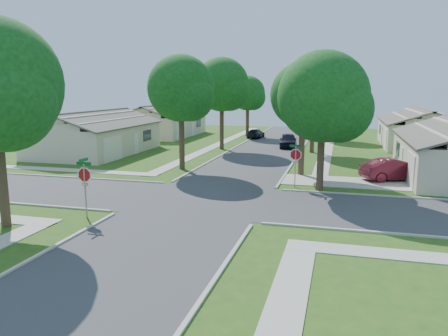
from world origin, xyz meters
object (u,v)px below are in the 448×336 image
stop_sign_sw (85,177)px  tree_w_mid (222,87)px  tree_ne_corner (324,101)px  tree_e_mid (315,89)px  house_ne_far (420,133)px  car_driveway (395,170)px  tree_w_near (182,91)px  tree_w_far (248,95)px  house_nw_far (163,124)px  tree_e_far (321,91)px  tree_e_near (304,98)px  car_curb_west (256,134)px  stop_sign_ne (296,157)px  house_nw_near (96,138)px  car_curb_east (288,140)px

stop_sign_sw → tree_w_mid: (0.06, 25.71, 4.46)m
stop_sign_sw → tree_ne_corner: tree_ne_corner is taller
tree_e_mid → house_ne_far: tree_e_mid is taller
tree_ne_corner → car_driveway: 8.19m
tree_w_near → tree_ne_corner: bearing=-23.6°
tree_w_near → tree_w_far: 25.01m
tree_e_mid → house_nw_far: bearing=152.1°
tree_e_far → tree_w_near: tree_w_near is taller
tree_e_near → tree_w_near: bearing=180.0°
tree_w_near → tree_w_mid: tree_w_mid is taller
tree_e_far → car_curb_west: size_ratio=2.15×
stop_sign_sw → tree_e_far: size_ratio=0.34×
tree_e_near → house_ne_far: bearing=60.7°
stop_sign_ne → house_nw_near: size_ratio=0.22×
stop_sign_ne → car_curb_west: (-7.90, 27.44, -1.44)m
stop_sign_sw → car_driveway: bearing=40.1°
tree_e_mid → car_curb_east: bearing=131.3°
stop_sign_sw → car_curb_east: bearing=77.1°
tree_w_mid → car_curb_west: (1.44, 11.14, -5.90)m
tree_e_mid → tree_w_far: size_ratio=1.15×
tree_e_mid → tree_ne_corner: tree_e_mid is taller
house_ne_far → car_curb_east: 14.87m
car_curb_west → tree_e_near: bearing=112.6°
stop_sign_ne → tree_e_near: tree_e_near is taller
car_driveway → tree_w_mid: bearing=28.3°
tree_w_mid → house_ne_far: tree_w_mid is taller
tree_e_far → house_ne_far: bearing=-24.0°
stop_sign_ne → car_curb_west: 28.60m
stop_sign_ne → tree_ne_corner: 3.96m
car_curb_east → tree_ne_corner: bearing=-83.9°
stop_sign_ne → car_driveway: 7.75m
tree_e_mid → tree_w_mid: (-9.40, 0.00, 0.24)m
tree_e_mid → tree_ne_corner: 16.89m
stop_sign_sw → car_driveway: 20.85m
car_driveway → tree_w_far: bearing=8.2°
tree_ne_corner → car_curb_west: bearing=108.9°
car_driveway → house_nw_far: bearing=25.5°
tree_e_far → car_driveway: (6.47, -25.31, -5.21)m
tree_w_near → house_nw_far: size_ratio=0.66×
tree_e_mid → tree_w_far: tree_e_mid is taller
tree_w_near → tree_w_mid: bearing=90.0°
tree_w_near → car_curb_east: bearing=66.6°
stop_sign_sw → tree_e_mid: bearing=69.8°
car_driveway → tree_ne_corner: bearing=108.8°
tree_e_mid → tree_w_near: (-9.40, -12.00, -0.14)m
house_ne_far → tree_e_near: bearing=-119.3°
stop_sign_ne → house_nw_near: bearing=153.5°
tree_w_near → car_curb_west: size_ratio=2.21×
tree_e_near → car_driveway: (6.47, -0.31, -4.87)m
house_ne_far → stop_sign_sw: bearing=-121.6°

